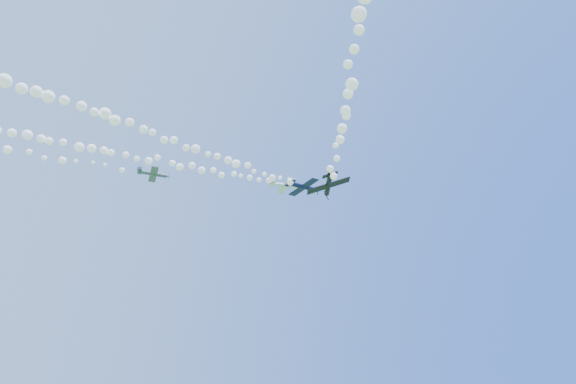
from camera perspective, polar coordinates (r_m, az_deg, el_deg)
plane_white at (r=108.41m, az=-0.31°, el=0.78°), size 7.60×8.07×2.05m
smoke_trail_white at (r=102.54m, az=-23.12°, el=4.98°), size 78.82×20.78×3.17m
plane_navy at (r=101.29m, az=1.81°, el=0.64°), size 8.22×8.46×2.24m
smoke_trail_navy at (r=85.93m, az=-21.51°, el=8.58°), size 80.23×3.61×3.14m
plane_grey at (r=94.10m, az=-15.68°, el=2.07°), size 6.11×6.47×1.83m
plane_black at (r=74.56m, az=4.80°, el=0.84°), size 6.40×6.22×2.69m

